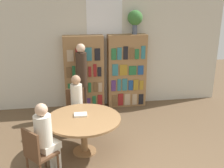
{
  "coord_description": "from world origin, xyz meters",
  "views": [
    {
      "loc": [
        -0.88,
        -3.4,
        2.76
      ],
      "look_at": [
        -0.04,
        1.81,
        1.05
      ],
      "focal_mm": 42.0,
      "sensor_mm": 36.0,
      "label": 1
    }
  ],
  "objects": [
    {
      "name": "seated_reader_right",
      "position": [
        -1.33,
        0.4,
        0.73
      ],
      "size": [
        0.42,
        0.42,
        1.27
      ],
      "rotation": [
        0.0,
        0.0,
        -0.84
      ],
      "color": "silver",
      "rests_on": "ground_plane"
    },
    {
      "name": "chair_left_side",
      "position": [
        -0.82,
        1.98,
        0.5
      ],
      "size": [
        0.44,
        0.44,
        0.9
      ],
      "rotation": [
        0.0,
        0.0,
        -3.03
      ],
      "color": "brown",
      "rests_on": "ground_plane"
    },
    {
      "name": "seated_reader_left",
      "position": [
        -0.8,
        1.8,
        0.72
      ],
      "size": [
        0.28,
        0.38,
        1.27
      ],
      "rotation": [
        0.0,
        0.0,
        -3.03
      ],
      "color": "beige",
      "rests_on": "ground_plane"
    },
    {
      "name": "chair_near_camera",
      "position": [
        -1.46,
        0.28,
        0.5
      ],
      "size": [
        0.56,
        0.56,
        0.9
      ],
      "rotation": [
        0.0,
        0.0,
        -0.84
      ],
      "color": "brown",
      "rests_on": "ground_plane"
    },
    {
      "name": "librarian_standing",
      "position": [
        -0.64,
        2.63,
        1.09
      ],
      "size": [
        0.26,
        0.53,
        1.79
      ],
      "color": "#332319",
      "rests_on": "ground_plane"
    },
    {
      "name": "open_book_on_table",
      "position": [
        -0.75,
        1.08,
        0.72
      ],
      "size": [
        0.24,
        0.18,
        0.03
      ],
      "color": "silver",
      "rests_on": "reading_table"
    },
    {
      "name": "flower_vase",
      "position": [
        0.75,
        3.14,
        2.31
      ],
      "size": [
        0.37,
        0.37,
        0.6
      ],
      "color": "#475166",
      "rests_on": "bookshelf_right"
    },
    {
      "name": "reading_table",
      "position": [
        -0.71,
        0.96,
        0.61
      ],
      "size": [
        1.37,
        1.37,
        0.71
      ],
      "color": "olive",
      "rests_on": "ground_plane"
    },
    {
      "name": "bookshelf_right",
      "position": [
        0.56,
        3.13,
        0.95
      ],
      "size": [
        1.0,
        0.34,
        1.92
      ],
      "color": "olive",
      "rests_on": "ground_plane"
    },
    {
      "name": "wall_back",
      "position": [
        0.0,
        3.33,
        1.51
      ],
      "size": [
        6.4,
        0.07,
        3.0
      ],
      "color": "beige",
      "rests_on": "ground_plane"
    },
    {
      "name": "bookshelf_left",
      "position": [
        -0.56,
        3.13,
        0.96
      ],
      "size": [
        1.0,
        0.34,
        1.92
      ],
      "color": "olive",
      "rests_on": "ground_plane"
    }
  ]
}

